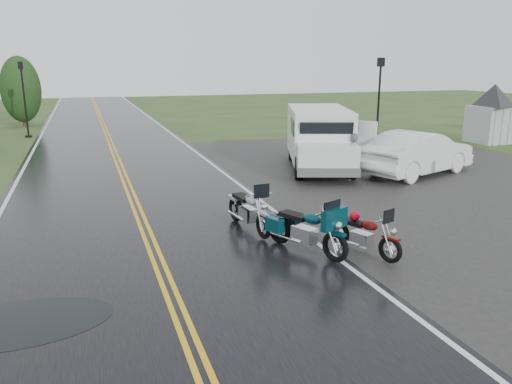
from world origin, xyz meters
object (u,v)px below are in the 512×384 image
Objects in this scene: motorcycle_silver at (263,215)px; van_white at (299,147)px; person_at_van at (352,157)px; lamp_post_far_right at (379,103)px; sedan_white at (418,154)px; motorcycle_red at (391,240)px; visitor_center at (494,99)px; lamp_post_far_left at (25,100)px; motorcycle_teal at (336,235)px.

van_white is (3.52, 5.85, 0.59)m from motorcycle_silver.
person_at_van is 0.38× the size of lamp_post_far_right.
sedan_white is at bearing -108.71° from lamp_post_far_right.
lamp_post_far_right reaches higher than sedan_white.
motorcycle_silver reaches higher than motorcycle_red.
visitor_center reaches higher than lamp_post_far_right.
van_white is 1.45× the size of lamp_post_far_left.
person_at_van is at bearing -1.02° from van_white.
motorcycle_teal is 16.44m from lamp_post_far_right.
motorcycle_red is 8.19m from person_at_van.
sedan_white is at bearing 152.08° from person_at_van.
motorcycle_teal is at bearing 30.43° from person_at_van.
lamp_post_far_right reaches higher than motorcycle_silver.
person_at_van is (1.84, -0.69, -0.39)m from van_white.
person_at_van is 20.62m from lamp_post_far_left.
visitor_center is 20.91m from motorcycle_teal.
motorcycle_teal is 1.02× the size of motorcycle_silver.
van_white is 1.25× the size of sedan_white.
visitor_center reaches higher than lamp_post_far_left.
person_at_van is 0.34× the size of sedan_white.
visitor_center is 13.40m from person_at_van.
motorcycle_red is at bearing -68.95° from lamp_post_far_left.
lamp_post_far_left is at bearing -80.28° from person_at_van.
person_at_van is at bearing 34.09° from motorcycle_teal.
motorcycle_red is (-15.29, -13.30, -1.81)m from visitor_center.
van_white is 18.97m from lamp_post_far_left.
lamp_post_far_left is (-7.13, 21.52, 1.54)m from motorcycle_silver.
motorcycle_red is at bearing -121.16° from lamp_post_far_right.
lamp_post_far_left is at bearing 143.73° from van_white.
motorcycle_silver is at bearing 110.02° from motorcycle_red.
sedan_white is at bearing 24.59° from motorcycle_silver.
motorcycle_teal is (-16.38, -12.87, -1.72)m from visitor_center.
lamp_post_far_left is at bearing 23.57° from sedan_white.
visitor_center is 6.92× the size of motorcycle_teal.
motorcycle_teal is 8.19m from van_white.
lamp_post_far_right is (17.52, -10.06, 0.09)m from lamp_post_far_left.
person_at_van is at bearing -154.13° from visitor_center.
lamp_post_far_right is (2.14, 6.32, 1.45)m from sedan_white.
sedan_white is at bearing 20.04° from motorcycle_teal.
motorcycle_teal reaches higher than motorcycle_red.
motorcycle_teal is at bearing -70.63° from motorcycle_silver.
motorcycle_silver is (-17.34, -10.97, -1.73)m from visitor_center.
motorcycle_silver is 0.35× the size of van_white.
person_at_van reaches higher than motorcycle_silver.
lamp_post_far_left is (-12.49, 16.36, 1.34)m from person_at_van.
person_at_van is (4.40, 7.06, 0.19)m from motorcycle_teal.
lamp_post_far_left is at bearing 89.70° from motorcycle_red.
van_white is at bearing 51.61° from motorcycle_silver.
van_white reaches higher than person_at_van.
motorcycle_red is 0.45× the size of lamp_post_far_left.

